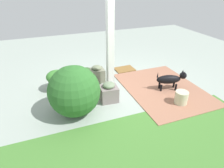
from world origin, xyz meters
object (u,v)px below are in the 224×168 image
object	(u,v)px
stone_planter_mid	(109,92)
dog	(171,79)
terracotta_pot_tall	(87,84)
doormat	(125,69)
stone_planter_nearest	(97,74)
round_shrub	(74,91)
terracotta_pot_broad	(57,78)
ceramic_urn	(181,98)
porch_pillar	(110,41)

from	to	relation	value
stone_planter_mid	dog	xyz separation A→B (m)	(-1.60, 0.08, 0.08)
terracotta_pot_tall	doormat	size ratio (longest dim) A/B	1.11
stone_planter_nearest	dog	size ratio (longest dim) A/B	0.61
stone_planter_mid	terracotta_pot_tall	size ratio (longest dim) A/B	0.72
stone_planter_mid	dog	bearing A→B (deg)	177.20
doormat	round_shrub	bearing A→B (deg)	41.62
round_shrub	dog	bearing A→B (deg)	-177.22
dog	terracotta_pot_broad	bearing A→B (deg)	-20.62
doormat	stone_planter_mid	bearing A→B (deg)	54.19
stone_planter_nearest	doormat	xyz separation A→B (m)	(-1.02, -0.42, -0.19)
round_shrub	ceramic_urn	bearing A→B (deg)	167.46
ceramic_urn	doormat	bearing A→B (deg)	-79.02
dog	round_shrub	bearing A→B (deg)	2.78
stone_planter_nearest	terracotta_pot_tall	world-z (taller)	terracotta_pot_tall
stone_planter_mid	round_shrub	distance (m)	0.88
round_shrub	doormat	bearing A→B (deg)	-138.38
stone_planter_mid	dog	distance (m)	1.60
ceramic_urn	terracotta_pot_tall	bearing A→B (deg)	-33.60
terracotta_pot_broad	dog	size ratio (longest dim) A/B	0.70
round_shrub	terracotta_pot_broad	xyz separation A→B (m)	(0.23, -1.11, -0.20)
porch_pillar	round_shrub	size ratio (longest dim) A/B	2.33
round_shrub	terracotta_pot_tall	bearing A→B (deg)	-121.62
terracotta_pot_tall	porch_pillar	bearing A→B (deg)	-176.76
terracotta_pot_tall	ceramic_urn	bearing A→B (deg)	146.40
terracotta_pot_broad	doormat	world-z (taller)	terracotta_pot_broad
round_shrub	dog	size ratio (longest dim) A/B	1.40
stone_planter_mid	round_shrub	size ratio (longest dim) A/B	0.45
porch_pillar	terracotta_pot_broad	size ratio (longest dim) A/B	4.64
terracotta_pot_broad	dog	distance (m)	2.81
porch_pillar	terracotta_pot_tall	bearing A→B (deg)	3.24
porch_pillar	dog	size ratio (longest dim) A/B	3.25
stone_planter_mid	ceramic_urn	xyz separation A→B (m)	(-1.46, 0.70, -0.06)
stone_planter_mid	ceramic_urn	bearing A→B (deg)	154.45
dog	doormat	distance (m)	1.65
porch_pillar	doormat	distance (m)	1.71
round_shrub	terracotta_pot_tall	xyz separation A→B (m)	(-0.44, -0.71, -0.29)
round_shrub	terracotta_pot_tall	world-z (taller)	round_shrub
round_shrub	porch_pillar	bearing A→B (deg)	-144.46
porch_pillar	stone_planter_nearest	size ratio (longest dim) A/B	5.32
porch_pillar	stone_planter_nearest	world-z (taller)	porch_pillar
dog	doormat	world-z (taller)	dog
porch_pillar	terracotta_pot_tall	distance (m)	1.16
ceramic_urn	dog	bearing A→B (deg)	-102.61
stone_planter_nearest	round_shrub	xyz separation A→B (m)	(0.83, 1.22, 0.32)
stone_planter_nearest	porch_pillar	bearing A→B (deg)	114.06
terracotta_pot_broad	ceramic_urn	world-z (taller)	terracotta_pot_broad
terracotta_pot_tall	ceramic_urn	xyz separation A→B (m)	(-1.83, 1.21, -0.08)
stone_planter_mid	dog	size ratio (longest dim) A/B	0.62
porch_pillar	terracotta_pot_broad	xyz separation A→B (m)	(1.27, -0.36, -0.89)
terracotta_pot_broad	doormat	xyz separation A→B (m)	(-2.07, -0.54, -0.31)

